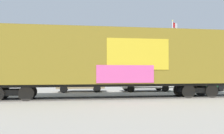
% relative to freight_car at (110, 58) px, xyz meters
% --- Properties ---
extents(ground_plane, '(260.00, 260.00, 0.00)m').
position_rel_freight_car_xyz_m(ground_plane, '(0.60, 0.00, -2.72)').
color(ground_plane, gray).
extents(track, '(59.95, 6.04, 0.08)m').
position_rel_freight_car_xyz_m(track, '(-2.89, -0.21, -2.68)').
color(track, '#4C4742').
rests_on(track, ground_plane).
extents(freight_car, '(18.12, 4.23, 4.80)m').
position_rel_freight_car_xyz_m(freight_car, '(0.00, 0.00, 0.00)').
color(freight_car, olive).
rests_on(freight_car, ground_plane).
extents(flagpole, '(0.99, 0.99, 8.16)m').
position_rel_freight_car_xyz_m(flagpole, '(8.92, 13.22, 2.28)').
color(flagpole, silver).
rests_on(flagpole, ground_plane).
extents(hillside, '(159.01, 41.68, 16.76)m').
position_rel_freight_car_xyz_m(hillside, '(0.62, 77.67, 3.28)').
color(hillside, gray).
rests_on(hillside, ground_plane).
extents(parked_car_tan, '(4.22, 2.01, 1.53)m').
position_rel_freight_car_xyz_m(parked_car_tan, '(-2.26, 5.71, -1.93)').
color(parked_car_tan, '#9E8966').
rests_on(parked_car_tan, ground_plane).
extents(parked_car_white, '(4.79, 2.19, 1.69)m').
position_rel_freight_car_xyz_m(parked_car_white, '(3.64, 5.80, -1.85)').
color(parked_car_white, silver).
rests_on(parked_car_white, ground_plane).
extents(parked_car_green, '(4.61, 2.56, 1.75)m').
position_rel_freight_car_xyz_m(parked_car_green, '(8.96, 5.79, -1.87)').
color(parked_car_green, '#1E5933').
rests_on(parked_car_green, ground_plane).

